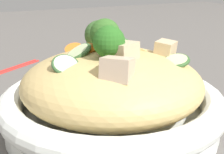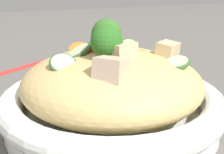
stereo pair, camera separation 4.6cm
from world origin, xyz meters
The scene contains 8 objects.
ground_plane centered at (0.00, 0.00, 0.00)m, with size 3.00×3.00×0.00m, color #5C5753.
serving_bowl centered at (0.00, 0.00, 0.03)m, with size 0.32×0.32×0.06m.
noodle_heap centered at (0.00, 0.00, 0.07)m, with size 0.26×0.26×0.09m.
broccoli_florets centered at (-0.01, -0.05, 0.12)m, with size 0.10×0.19×0.08m.
carrot_coins centered at (0.01, -0.05, 0.11)m, with size 0.08×0.12×0.03m.
zucchini_slices centered at (-0.01, -0.02, 0.10)m, with size 0.19×0.18×0.05m.
chicken_chunks centered at (-0.01, 0.04, 0.11)m, with size 0.15×0.10×0.04m.
chopsticks_pair centered at (0.11, -0.35, 0.00)m, with size 0.21×0.15×0.01m.
Camera 2 is at (0.15, 0.41, 0.22)m, focal length 52.80 mm.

